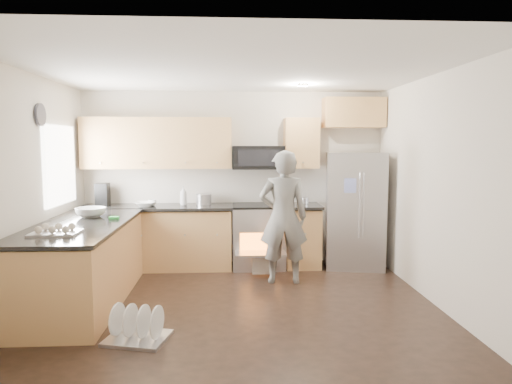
{
  "coord_description": "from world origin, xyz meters",
  "views": [
    {
      "loc": [
        -0.07,
        -4.94,
        1.82
      ],
      "look_at": [
        0.25,
        0.5,
        1.24
      ],
      "focal_mm": 32.0,
      "sensor_mm": 36.0,
      "label": 1
    }
  ],
  "objects": [
    {
      "name": "ground",
      "position": [
        0.0,
        0.0,
        0.0
      ],
      "size": [
        4.5,
        4.5,
        0.0
      ],
      "primitive_type": "plane",
      "color": "black",
      "rests_on": "ground"
    },
    {
      "name": "room_shell",
      "position": [
        -0.04,
        0.02,
        1.67
      ],
      "size": [
        4.54,
        4.04,
        2.62
      ],
      "color": "beige",
      "rests_on": "ground"
    },
    {
      "name": "back_cabinet_run",
      "position": [
        -0.58,
        1.75,
        0.96
      ],
      "size": [
        4.45,
        0.64,
        2.5
      ],
      "color": "tan",
      "rests_on": "ground"
    },
    {
      "name": "peninsula",
      "position": [
        -1.75,
        0.25,
        0.47
      ],
      "size": [
        0.96,
        2.36,
        1.04
      ],
      "color": "tan",
      "rests_on": "ground"
    },
    {
      "name": "stove_range",
      "position": [
        0.35,
        1.69,
        0.68
      ],
      "size": [
        0.76,
        0.97,
        1.79
      ],
      "color": "#B7B7BC",
      "rests_on": "ground"
    },
    {
      "name": "refrigerator",
      "position": [
        1.77,
        1.61,
        0.85
      ],
      "size": [
        0.93,
        0.78,
        1.69
      ],
      "rotation": [
        0.0,
        0.0,
        -0.17
      ],
      "color": "#B7B7BC",
      "rests_on": "ground"
    },
    {
      "name": "person",
      "position": [
        0.63,
        0.9,
        0.87
      ],
      "size": [
        0.65,
        0.44,
        1.74
      ],
      "primitive_type": "imported",
      "rotation": [
        0.0,
        0.0,
        3.11
      ],
      "color": "gray",
      "rests_on": "ground"
    },
    {
      "name": "dish_rack",
      "position": [
        -0.94,
        -0.8,
        0.09
      ],
      "size": [
        0.64,
        0.56,
        0.34
      ],
      "rotation": [
        0.0,
        0.0,
        -0.24
      ],
      "color": "#B7B7BC",
      "rests_on": "ground"
    }
  ]
}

